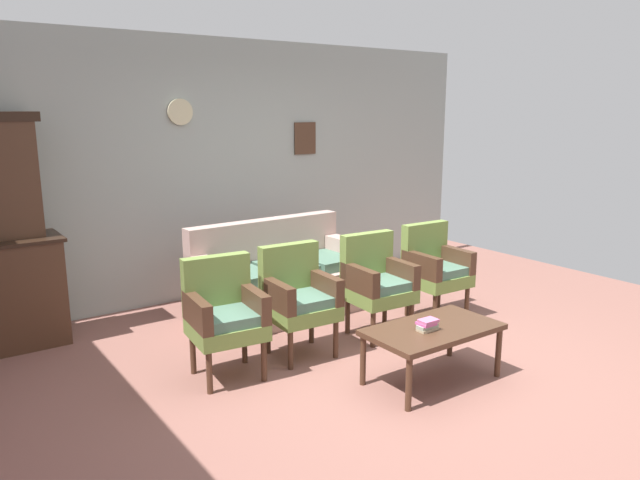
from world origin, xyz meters
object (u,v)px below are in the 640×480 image
at_px(armchair_by_doorway, 224,312).
at_px(armchair_near_cabinet, 298,295).
at_px(book_stack_on_table, 427,325).
at_px(floral_couch, 281,281).
at_px(coffee_table, 433,333).
at_px(armchair_row_middle, 377,280).
at_px(armchair_near_couch_end, 435,266).

xyz_separation_m(armchair_by_doorway, armchair_near_cabinet, (0.68, 0.02, 0.00)).
bearing_deg(book_stack_on_table, armchair_near_cabinet, 113.32).
xyz_separation_m(floral_couch, book_stack_on_table, (0.02, -1.98, 0.14)).
xyz_separation_m(armchair_near_cabinet, book_stack_on_table, (0.44, -1.02, -0.04)).
relative_size(armchair_by_doorway, coffee_table, 0.90).
height_order(armchair_row_middle, book_stack_on_table, armchair_row_middle).
height_order(armchair_near_cabinet, armchair_row_middle, same).
distance_m(floral_couch, armchair_by_doorway, 1.48).
distance_m(armchair_by_doorway, armchair_row_middle, 1.49).
bearing_deg(floral_couch, armchair_by_doorway, -138.19).
bearing_deg(coffee_table, book_stack_on_table, -163.16).
xyz_separation_m(armchair_near_cabinet, armchair_row_middle, (0.81, -0.03, 0.00)).
distance_m(armchair_near_couch_end, coffee_table, 1.46).
distance_m(floral_couch, coffee_table, 1.95).
height_order(floral_couch, book_stack_on_table, floral_couch).
bearing_deg(armchair_by_doorway, armchair_near_cabinet, 1.98).
relative_size(armchair_near_couch_end, book_stack_on_table, 5.57).
height_order(floral_couch, armchair_near_couch_end, same).
xyz_separation_m(armchair_near_couch_end, coffee_table, (-1.05, -1.01, -0.12)).
relative_size(floral_couch, armchair_row_middle, 1.93).
bearing_deg(book_stack_on_table, coffee_table, 16.84).
distance_m(armchair_near_cabinet, coffee_table, 1.13).
bearing_deg(armchair_near_cabinet, armchair_row_middle, -2.02).
bearing_deg(armchair_near_couch_end, book_stack_on_table, -137.77).
xyz_separation_m(armchair_row_middle, armchair_near_couch_end, (0.77, 0.04, 0.00)).
bearing_deg(armchair_by_doorway, armchair_row_middle, -0.20).
relative_size(floral_couch, book_stack_on_table, 10.72).
relative_size(armchair_by_doorway, armchair_near_cabinet, 1.00).
bearing_deg(armchair_near_couch_end, armchair_row_middle, -176.89).
bearing_deg(book_stack_on_table, armchair_row_middle, 69.54).
height_order(armchair_near_couch_end, coffee_table, armchair_near_couch_end).
xyz_separation_m(armchair_row_middle, coffee_table, (-0.28, -0.97, -0.12)).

